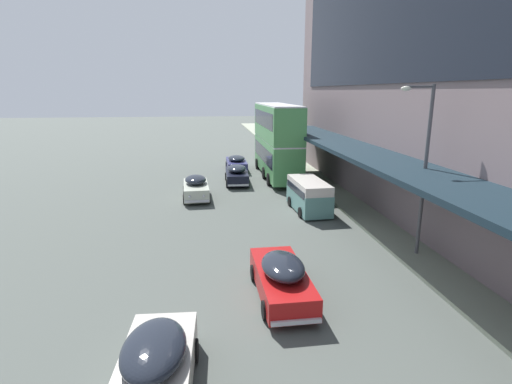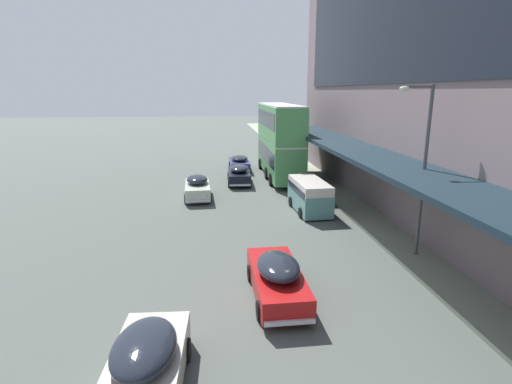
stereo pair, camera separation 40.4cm
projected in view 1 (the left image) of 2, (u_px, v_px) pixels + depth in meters
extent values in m
cube|color=#4B9350|center=(277.00, 157.00, 34.84)|extent=(2.45, 11.10, 2.84)
cube|color=black|center=(277.00, 153.00, 34.75)|extent=(2.49, 10.21, 1.25)
cube|color=silver|center=(277.00, 140.00, 34.47)|extent=(2.35, 11.10, 0.12)
cube|color=#4B9350|center=(277.00, 123.00, 34.11)|extent=(2.45, 11.10, 2.84)
cube|color=black|center=(277.00, 118.00, 34.03)|extent=(2.49, 10.21, 1.25)
cube|color=silver|center=(277.00, 105.00, 33.75)|extent=(2.35, 11.10, 0.12)
cube|color=black|center=(267.00, 106.00, 39.20)|extent=(1.22, 0.06, 0.36)
cylinder|color=black|center=(257.00, 164.00, 38.63)|extent=(0.25, 1.00, 1.00)
cylinder|color=black|center=(282.00, 163.00, 38.92)|extent=(0.25, 1.00, 1.00)
cylinder|color=black|center=(269.00, 179.00, 31.69)|extent=(0.25, 1.00, 1.00)
cylinder|color=black|center=(299.00, 179.00, 31.99)|extent=(0.25, 1.00, 1.00)
cylinder|color=black|center=(264.00, 173.00, 34.20)|extent=(0.25, 1.00, 1.00)
cylinder|color=black|center=(292.00, 172.00, 34.50)|extent=(0.25, 1.00, 1.00)
cube|color=#AF1515|center=(281.00, 281.00, 14.51)|extent=(1.77, 4.56, 0.80)
ellipsoid|color=#1E232D|center=(283.00, 266.00, 14.12)|extent=(1.53, 2.52, 0.63)
cube|color=silver|center=(270.00, 261.00, 16.79)|extent=(1.62, 0.14, 0.14)
cube|color=silver|center=(296.00, 322.00, 12.35)|extent=(1.62, 0.14, 0.14)
sphere|color=silver|center=(259.00, 255.00, 16.63)|extent=(0.18, 0.18, 0.18)
sphere|color=silver|center=(281.00, 254.00, 16.76)|extent=(0.18, 0.18, 0.18)
cylinder|color=black|center=(253.00, 273.00, 15.81)|extent=(0.15, 0.64, 0.64)
cylinder|color=black|center=(295.00, 270.00, 16.05)|extent=(0.15, 0.64, 0.64)
cylinder|color=black|center=(264.00, 310.00, 13.12)|extent=(0.15, 0.64, 0.64)
cylinder|color=black|center=(314.00, 306.00, 13.35)|extent=(0.15, 0.64, 0.64)
cube|color=navy|center=(236.00, 164.00, 37.74)|extent=(1.79, 4.46, 0.77)
ellipsoid|color=#1E232D|center=(236.00, 158.00, 37.37)|extent=(1.56, 2.46, 0.50)
cube|color=silver|center=(235.00, 163.00, 39.98)|extent=(1.67, 0.13, 0.14)
cube|color=silver|center=(238.00, 171.00, 35.60)|extent=(1.67, 0.13, 0.14)
sphere|color=silver|center=(230.00, 160.00, 39.83)|extent=(0.18, 0.18, 0.18)
sphere|color=silver|center=(240.00, 160.00, 39.94)|extent=(0.18, 0.18, 0.18)
cylinder|color=black|center=(226.00, 165.00, 39.03)|extent=(0.14, 0.64, 0.64)
cylinder|color=black|center=(244.00, 164.00, 39.23)|extent=(0.14, 0.64, 0.64)
cylinder|color=black|center=(228.00, 170.00, 36.38)|extent=(0.14, 0.64, 0.64)
cylinder|color=black|center=(247.00, 170.00, 36.58)|extent=(0.14, 0.64, 0.64)
cube|color=beige|center=(154.00, 379.00, 9.55)|extent=(1.98, 4.70, 0.78)
ellipsoid|color=#1E232D|center=(154.00, 349.00, 9.60)|extent=(1.67, 2.61, 0.65)
cube|color=silver|center=(168.00, 331.00, 11.89)|extent=(1.68, 0.20, 0.14)
cylinder|color=black|center=(196.00, 351.00, 11.07)|extent=(0.17, 0.65, 0.64)
cylinder|color=black|center=(131.00, 354.00, 10.93)|extent=(0.17, 0.65, 0.64)
cube|color=black|center=(237.00, 176.00, 32.44)|extent=(1.79, 4.41, 0.81)
ellipsoid|color=#1E232D|center=(237.00, 169.00, 32.07)|extent=(1.54, 2.44, 0.55)
cube|color=silver|center=(235.00, 173.00, 34.65)|extent=(1.60, 0.16, 0.14)
cube|color=silver|center=(238.00, 185.00, 30.35)|extent=(1.60, 0.16, 0.14)
sphere|color=silver|center=(230.00, 170.00, 34.50)|extent=(0.18, 0.18, 0.18)
sphere|color=silver|center=(241.00, 170.00, 34.59)|extent=(0.18, 0.18, 0.18)
cylinder|color=black|center=(226.00, 176.00, 33.73)|extent=(0.16, 0.64, 0.64)
cylinder|color=black|center=(246.00, 176.00, 33.90)|extent=(0.16, 0.64, 0.64)
cylinder|color=black|center=(227.00, 183.00, 31.12)|extent=(0.16, 0.64, 0.64)
cylinder|color=black|center=(248.00, 183.00, 31.29)|extent=(0.16, 0.64, 0.64)
cube|color=beige|center=(196.00, 190.00, 27.82)|extent=(1.83, 4.12, 0.83)
ellipsoid|color=#1E232D|center=(196.00, 180.00, 27.85)|extent=(1.56, 2.29, 0.59)
cube|color=silver|center=(197.00, 201.00, 25.90)|extent=(1.58, 0.19, 0.14)
cube|color=silver|center=(195.00, 187.00, 29.87)|extent=(1.58, 0.19, 0.14)
sphere|color=silver|center=(204.00, 196.00, 25.93)|extent=(0.18, 0.18, 0.18)
sphere|color=silver|center=(190.00, 197.00, 25.78)|extent=(0.18, 0.18, 0.18)
cylinder|color=black|center=(209.00, 198.00, 26.83)|extent=(0.17, 0.65, 0.64)
cylinder|color=black|center=(184.00, 199.00, 26.56)|extent=(0.17, 0.65, 0.64)
cylinder|color=black|center=(207.00, 189.00, 29.23)|extent=(0.17, 0.65, 0.64)
cylinder|color=black|center=(184.00, 190.00, 28.96)|extent=(0.17, 0.65, 0.64)
cube|color=slate|center=(309.00, 199.00, 24.91)|extent=(1.94, 4.38, 1.29)
cube|color=silver|center=(309.00, 187.00, 24.71)|extent=(1.91, 4.29, 0.83)
cube|color=black|center=(309.00, 188.00, 24.74)|extent=(1.96, 3.95, 0.41)
ellipsoid|color=slate|center=(299.00, 189.00, 26.88)|extent=(1.64, 0.67, 1.11)
cylinder|color=black|center=(290.00, 201.00, 26.06)|extent=(0.19, 0.65, 0.64)
cylinder|color=black|center=(315.00, 200.00, 26.35)|extent=(0.19, 0.65, 0.64)
cylinder|color=black|center=(300.00, 212.00, 23.68)|extent=(0.19, 0.65, 0.64)
cylinder|color=black|center=(329.00, 211.00, 23.97)|extent=(0.19, 0.65, 0.64)
cylinder|color=#4C4C51|center=(425.00, 173.00, 17.27)|extent=(0.16, 0.16, 7.45)
cylinder|color=#4C4C51|center=(420.00, 86.00, 16.31)|extent=(1.20, 0.10, 0.10)
ellipsoid|color=silver|center=(406.00, 89.00, 16.25)|extent=(0.44, 0.28, 0.20)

